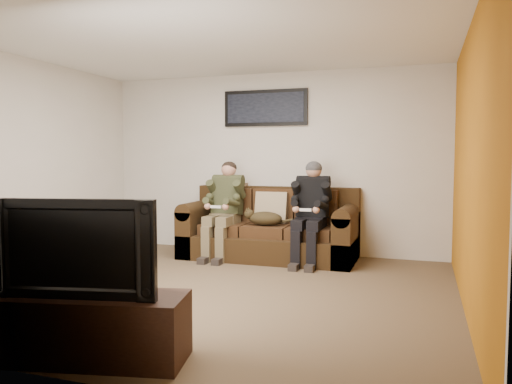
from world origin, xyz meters
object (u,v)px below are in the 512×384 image
(television, at_px, (79,246))
(sofa, at_px, (271,231))
(person_right, at_px, (311,205))
(tv_stand, at_px, (81,327))
(framed_poster, at_px, (265,108))
(cat, at_px, (264,218))
(person_left, at_px, (224,203))

(television, bearing_deg, sofa, 75.01)
(person_right, xyz_separation_m, tv_stand, (-0.81, -3.59, -0.53))
(sofa, distance_m, television, 3.81)
(framed_poster, bearing_deg, tv_stand, -90.08)
(person_right, distance_m, television, 3.68)
(sofa, xyz_separation_m, framed_poster, (-0.20, 0.38, 1.74))
(person_right, distance_m, framed_poster, 1.67)
(cat, distance_m, framed_poster, 1.66)
(cat, xyz_separation_m, framed_poster, (-0.18, 0.62, 1.53))
(framed_poster, distance_m, tv_stand, 4.57)
(framed_poster, bearing_deg, sofa, -62.35)
(person_left, height_order, framed_poster, framed_poster)
(person_left, bearing_deg, cat, -4.09)
(television, bearing_deg, person_left, 84.53)
(person_left, relative_size, television, 1.15)
(sofa, distance_m, tv_stand, 3.79)
(sofa, relative_size, person_left, 1.78)
(sofa, distance_m, person_right, 0.75)
(person_right, distance_m, tv_stand, 3.72)
(sofa, bearing_deg, person_right, -18.00)
(sofa, relative_size, tv_stand, 1.63)
(person_left, relative_size, framed_poster, 1.06)
(cat, relative_size, tv_stand, 0.46)
(person_left, bearing_deg, person_right, 0.02)
(tv_stand, bearing_deg, cat, 75.14)
(person_left, height_order, person_right, person_right)
(tv_stand, bearing_deg, sofa, 75.01)
(cat, height_order, tv_stand, cat)
(person_right, bearing_deg, person_left, -179.98)
(person_right, xyz_separation_m, television, (-0.81, -3.59, 0.03))
(sofa, relative_size, television, 2.05)
(cat, relative_size, television, 0.57)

